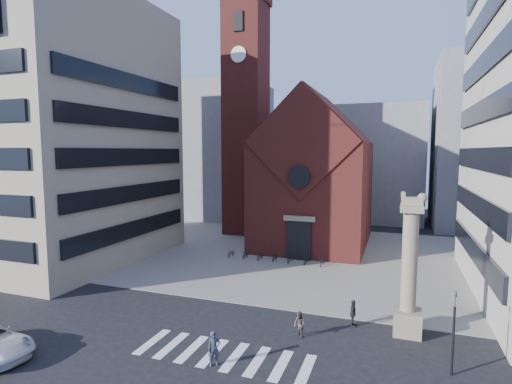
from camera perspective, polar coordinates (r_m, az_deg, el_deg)
ground at (r=26.19m, az=-2.95°, el=-19.11°), size 120.00×120.00×0.00m
piazza at (r=43.35m, az=6.83°, el=-8.90°), size 46.00×30.00×0.05m
zebra_crossing at (r=23.53m, az=-4.63°, el=-22.17°), size 10.20×3.20×0.01m
church at (r=47.92m, az=8.54°, el=2.15°), size 12.00×16.65×18.00m
campanile at (r=53.65m, az=-1.43°, el=10.89°), size 5.50×5.50×31.20m
building_left at (r=46.04m, az=-26.75°, el=7.68°), size 18.00×20.00×26.00m
bg_block_left at (r=68.42m, az=-5.66°, el=5.82°), size 16.00×14.00×22.00m
bg_block_mid at (r=67.01m, az=16.92°, el=3.88°), size 14.00×12.00×18.00m
bg_block_right at (r=65.19m, az=31.13°, el=5.88°), size 16.00×14.00×24.00m
lion_column at (r=26.06m, az=21.02°, el=-11.49°), size 1.63×1.60×8.68m
traffic_light at (r=22.86m, az=26.39°, el=-17.33°), size 0.13×0.16×4.30m
pedestrian_0 at (r=22.22m, az=-6.02°, el=-21.35°), size 0.79×0.75×1.81m
pedestrian_1 at (r=25.12m, az=6.20°, el=-18.32°), size 0.96×0.94×1.56m
pedestrian_2 at (r=27.02m, az=13.68°, el=-16.48°), size 0.46×1.02×1.71m
scooter_0 at (r=42.12m, az=-3.57°, el=-8.71°), size 0.59×1.54×0.80m
scooter_1 at (r=41.53m, az=-1.54°, el=-8.85°), size 0.47×1.49×0.89m
scooter_2 at (r=41.01m, az=0.55°, el=-9.10°), size 0.59×1.54×0.80m
scooter_3 at (r=40.53m, az=2.69°, el=-9.23°), size 0.47×1.49×0.89m
scooter_4 at (r=40.13m, az=4.89°, el=-9.46°), size 0.59×1.54×0.80m
scooter_5 at (r=39.76m, az=7.13°, el=-9.57°), size 0.47×1.49×0.89m
scooter_6 at (r=39.48m, az=9.40°, el=-9.78°), size 0.59×1.54×0.80m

